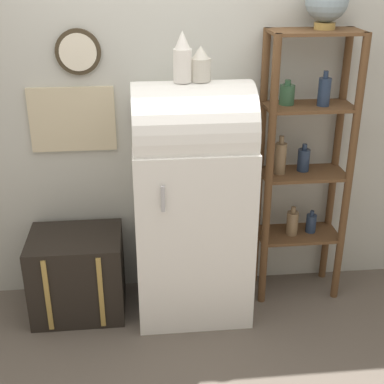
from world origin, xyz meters
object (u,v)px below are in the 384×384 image
object	(u,v)px
refrigerator	(192,199)
globe	(327,0)
suitcase_trunk	(78,274)
vase_left	(182,58)
vase_center	(201,65)

from	to	relation	value
refrigerator	globe	xyz separation A→B (m)	(0.81, 0.15, 1.17)
suitcase_trunk	vase_left	xyz separation A→B (m)	(0.71, -0.04, 1.41)
suitcase_trunk	vase_center	xyz separation A→B (m)	(0.81, -0.02, 1.37)
globe	vase_center	distance (m)	0.84
globe	vase_left	xyz separation A→B (m)	(-0.86, -0.16, -0.29)
vase_center	globe	bearing A→B (deg)	10.68
suitcase_trunk	globe	bearing A→B (deg)	4.41
refrigerator	globe	world-z (taller)	globe
globe	vase_left	size ratio (longest dim) A/B	1.03
globe	vase_center	size ratio (longest dim) A/B	1.48
globe	suitcase_trunk	bearing A→B (deg)	-175.59
globe	vase_center	world-z (taller)	globe
suitcase_trunk	vase_center	world-z (taller)	vase_center
suitcase_trunk	vase_left	bearing A→B (deg)	-2.93
vase_left	vase_center	xyz separation A→B (m)	(0.11, 0.01, -0.04)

